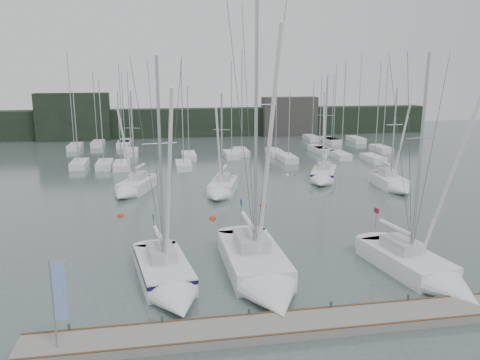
% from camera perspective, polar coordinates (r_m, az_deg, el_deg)
% --- Properties ---
extents(ground, '(160.00, 160.00, 0.00)m').
position_cam_1_polar(ground, '(26.70, 3.73, -12.26)').
color(ground, '#4B5B57').
rests_on(ground, ground).
extents(dock, '(24.00, 2.00, 0.40)m').
position_cam_1_polar(dock, '(22.34, 6.89, -17.14)').
color(dock, slate).
rests_on(dock, ground).
extents(far_treeline, '(90.00, 4.00, 5.00)m').
position_cam_1_polar(far_treeline, '(86.10, -6.04, 7.00)').
color(far_treeline, black).
rests_on(far_treeline, ground).
extents(far_building_left, '(12.00, 3.00, 8.00)m').
position_cam_1_polar(far_building_left, '(84.96, -19.66, 7.26)').
color(far_building_left, black).
rests_on(far_building_left, ground).
extents(far_building_right, '(10.00, 3.00, 7.00)m').
position_cam_1_polar(far_building_right, '(87.13, 6.04, 7.73)').
color(far_building_right, '#3A3836').
rests_on(far_building_right, ground).
extents(mast_forest, '(46.96, 25.24, 14.50)m').
position_cam_1_polar(mast_forest, '(67.40, -0.61, 3.68)').
color(mast_forest, silver).
rests_on(mast_forest, ground).
extents(sailboat_near_left, '(3.90, 8.78, 13.12)m').
position_cam_1_polar(sailboat_near_left, '(25.73, -8.70, -12.08)').
color(sailboat_near_left, silver).
rests_on(sailboat_near_left, ground).
extents(sailboat_near_center, '(3.36, 10.73, 16.49)m').
position_cam_1_polar(sailboat_near_center, '(26.09, 2.69, -11.50)').
color(sailboat_near_center, silver).
rests_on(sailboat_near_center, ground).
extents(sailboat_near_right, '(4.09, 8.95, 13.38)m').
position_cam_1_polar(sailboat_near_right, '(28.35, 21.84, -10.53)').
color(sailboat_near_right, silver).
rests_on(sailboat_near_right, ground).
extents(sailboat_mid_b, '(4.49, 7.32, 10.38)m').
position_cam_1_polar(sailboat_mid_b, '(45.89, -13.11, -1.05)').
color(sailboat_mid_b, silver).
rests_on(sailboat_mid_b, ground).
extents(sailboat_mid_c, '(4.05, 6.80, 10.24)m').
position_cam_1_polar(sailboat_mid_c, '(44.01, -2.36, -1.28)').
color(sailboat_mid_c, silver).
rests_on(sailboat_mid_c, ground).
extents(sailboat_mid_d, '(5.11, 7.44, 11.69)m').
position_cam_1_polar(sailboat_mid_d, '(50.38, 10.05, 0.38)').
color(sailboat_mid_d, silver).
rests_on(sailboat_mid_d, ground).
extents(sailboat_mid_e, '(2.82, 6.94, 10.61)m').
position_cam_1_polar(sailboat_mid_e, '(48.68, 18.28, -0.56)').
color(sailboat_mid_e, silver).
rests_on(sailboat_mid_e, ground).
extents(buoy_a, '(0.56, 0.56, 0.56)m').
position_cam_1_polar(buoy_a, '(37.41, -3.36, -4.74)').
color(buoy_a, red).
rests_on(buoy_a, ground).
extents(buoy_b, '(0.59, 0.59, 0.59)m').
position_cam_1_polar(buoy_b, '(40.99, 2.83, -3.14)').
color(buoy_b, red).
rests_on(buoy_b, ground).
extents(buoy_c, '(0.50, 0.50, 0.50)m').
position_cam_1_polar(buoy_c, '(39.22, -14.37, -4.30)').
color(buoy_c, red).
rests_on(buoy_c, ground).
extents(dock_banner, '(0.58, 0.07, 3.84)m').
position_cam_1_polar(dock_banner, '(20.58, -21.39, -13.01)').
color(dock_banner, '#A6A9AE').
rests_on(dock_banner, dock).
extents(seagull, '(0.90, 0.40, 0.18)m').
position_cam_1_polar(seagull, '(26.17, 5.74, 0.61)').
color(seagull, silver).
rests_on(seagull, ground).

